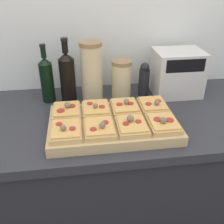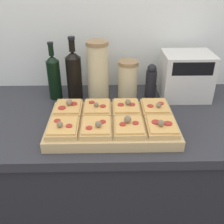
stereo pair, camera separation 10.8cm
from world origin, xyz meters
name	(u,v)px [view 1 (the left image)]	position (x,y,z in m)	size (l,w,h in m)	color
wall_back	(105,19)	(0.00, 0.67, 1.25)	(6.00, 0.06, 2.50)	silver
kitchen_counter	(114,185)	(0.00, 0.32, 0.45)	(2.63, 0.67, 0.90)	#232328
cutting_board	(113,124)	(-0.02, 0.20, 0.92)	(0.52, 0.32, 0.04)	tan
pizza_slice_back_left	(67,111)	(-0.21, 0.27, 0.96)	(0.11, 0.14, 0.05)	tan
pizza_slice_back_midleft	(96,109)	(-0.09, 0.27, 0.96)	(0.11, 0.14, 0.05)	tan
pizza_slice_back_midright	(125,107)	(0.04, 0.27, 0.96)	(0.11, 0.14, 0.05)	tan
pizza_slice_back_right	(153,105)	(0.16, 0.27, 0.96)	(0.11, 0.14, 0.05)	tan
pizza_slice_front_left	(66,131)	(-0.21, 0.12, 0.96)	(0.11, 0.14, 0.05)	tan
pizza_slice_front_midleft	(100,128)	(-0.09, 0.12, 0.96)	(0.11, 0.14, 0.05)	tan
pizza_slice_front_midright	(132,126)	(0.04, 0.12, 0.96)	(0.11, 0.14, 0.06)	tan
pizza_slice_front_right	(163,123)	(0.16, 0.12, 0.96)	(0.11, 0.14, 0.05)	tan
olive_oil_bottle	(47,79)	(-0.30, 0.49, 1.01)	(0.06, 0.06, 0.28)	black
wine_bottle	(67,76)	(-0.20, 0.49, 1.02)	(0.08, 0.08, 0.31)	black
grain_jar_tall	(92,71)	(-0.09, 0.49, 1.04)	(0.11, 0.11, 0.29)	beige
grain_jar_short	(121,79)	(0.06, 0.49, 0.99)	(0.10, 0.10, 0.19)	beige
pepper_mill	(144,80)	(0.18, 0.49, 0.98)	(0.05, 0.05, 0.17)	black
toaster_oven	(177,73)	(0.35, 0.49, 1.01)	(0.26, 0.19, 0.23)	beige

